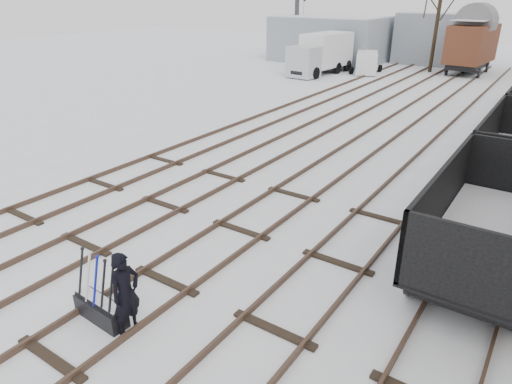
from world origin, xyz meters
TOP-DOWN VIEW (x-y plane):
  - ground at (0.00, 0.00)m, footprint 120.00×120.00m
  - tracks at (-0.00, 13.67)m, footprint 13.90×52.00m
  - shed_left at (-13.00, 36.00)m, footprint 10.00×8.00m
  - shed_right at (-4.00, 40.00)m, footprint 7.00×6.00m
  - ground_frame at (-0.16, -1.71)m, footprint 1.32×0.48m
  - worker at (0.59, -1.61)m, footprint 0.44×0.66m
  - freight_wagon_a at (6.00, 4.75)m, footprint 2.46×6.15m
  - box_van_wagon at (-0.36, 35.06)m, footprint 3.38×5.74m
  - lorry at (-10.26, 28.20)m, footprint 2.73×7.07m
  - panel_van at (-7.32, 30.67)m, footprint 2.87×4.09m
  - crane at (-16.31, 34.93)m, footprint 2.22×5.24m
  - tree_far_left at (-3.12, 34.32)m, footprint 0.30×0.30m

SIDE VIEW (x-z plane):
  - ground at x=0.00m, z-range 0.00..0.00m
  - tracks at x=0.00m, z-range -0.01..0.16m
  - ground_frame at x=-0.16m, z-range -0.46..1.03m
  - panel_van at x=-7.32m, z-range 0.03..1.69m
  - worker at x=0.59m, z-range 0.00..1.79m
  - freight_wagon_a at x=6.00m, z-range -0.30..2.22m
  - lorry at x=-10.26m, z-range 0.05..3.18m
  - shed_left at x=-13.00m, z-range 0.00..4.10m
  - shed_right at x=-4.00m, z-range 0.00..4.50m
  - crane at x=-16.31m, z-range -2.08..6.70m
  - box_van_wagon at x=-0.36m, z-range 0.35..4.55m
  - tree_far_left at x=-3.12m, z-range 0.00..7.10m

